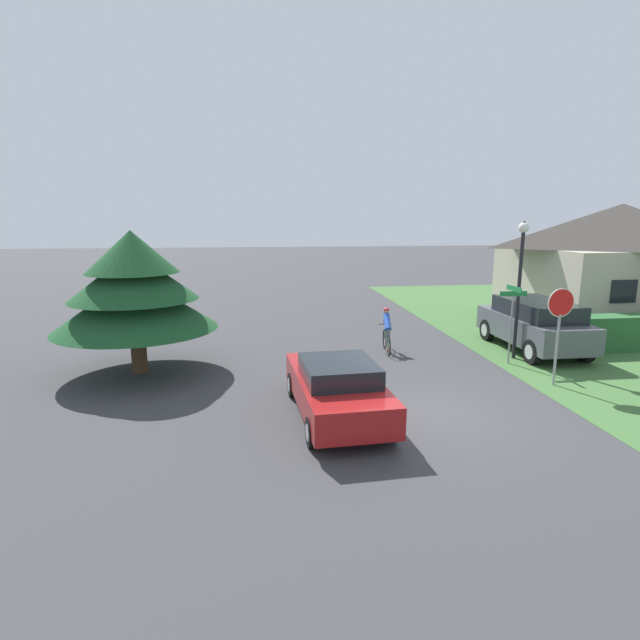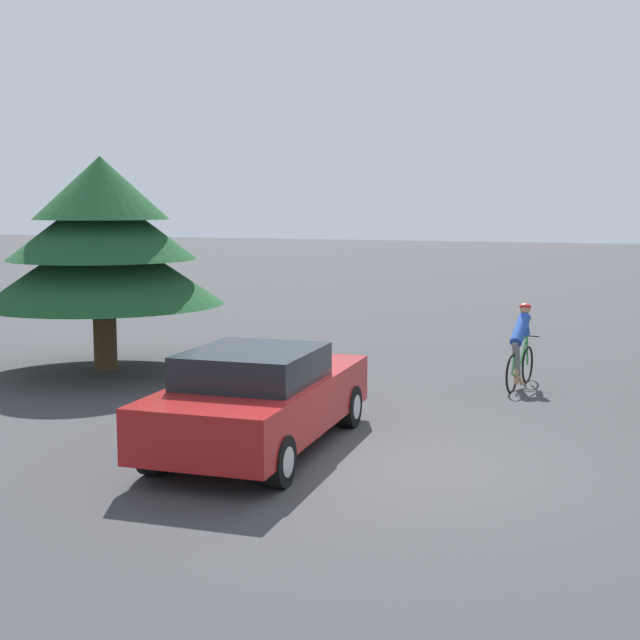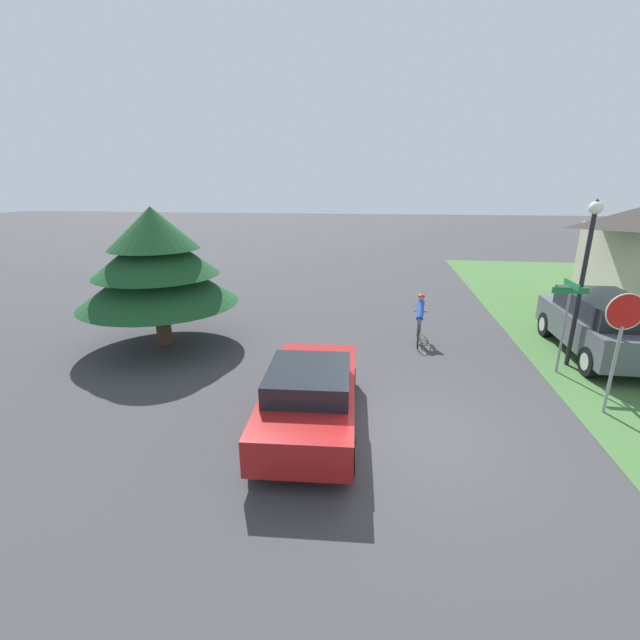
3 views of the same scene
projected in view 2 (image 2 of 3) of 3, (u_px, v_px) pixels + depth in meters
ground_plane at (397, 465)px, 11.43m from camera, size 140.00×140.00×0.00m
sedan_left_lane at (260, 398)px, 12.09m from camera, size 2.09×4.54×1.42m
cyclist at (520, 347)px, 16.23m from camera, size 0.44×1.74×1.54m
conifer_tall_near at (102, 242)px, 17.67m from camera, size 4.78×4.78×4.27m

